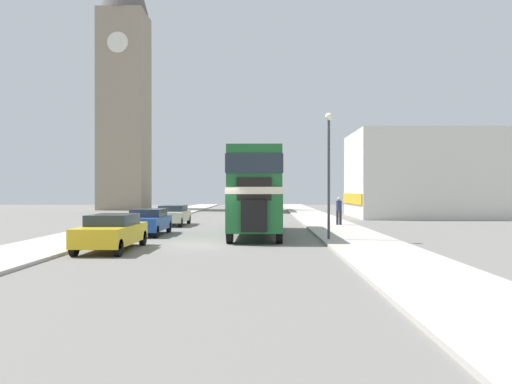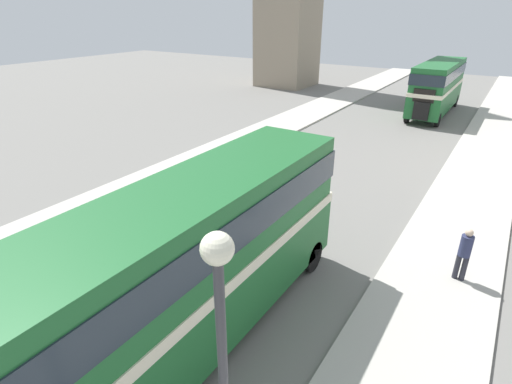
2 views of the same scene
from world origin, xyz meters
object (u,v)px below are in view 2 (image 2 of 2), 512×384
object	(u,v)px
double_decker_bus	(199,252)
bus_distant	(438,84)
car_parked_mid	(66,250)
street_lamp	(223,379)
pedestrian_walking	(465,251)
car_parked_far	(205,179)

from	to	relation	value
double_decker_bus	bus_distant	size ratio (longest dim) A/B	1.05
car_parked_mid	street_lamp	distance (m)	10.27
street_lamp	car_parked_mid	bearing A→B (deg)	160.21
double_decker_bus	pedestrian_walking	size ratio (longest dim) A/B	5.81
double_decker_bus	street_lamp	distance (m)	5.05
car_parked_far	pedestrian_walking	world-z (taller)	pedestrian_walking
double_decker_bus	street_lamp	xyz separation A→B (m)	(3.43, -3.45, 1.34)
pedestrian_walking	car_parked_far	bearing A→B (deg)	175.75
car_parked_far	car_parked_mid	bearing A→B (deg)	-89.99
double_decker_bus	car_parked_mid	size ratio (longest dim) A/B	2.49
car_parked_mid	double_decker_bus	bearing A→B (deg)	1.47
car_parked_mid	car_parked_far	size ratio (longest dim) A/B	0.96
bus_distant	pedestrian_walking	distance (m)	23.88
bus_distant	car_parked_mid	xyz separation A→B (m)	(-5.77, -29.58, -1.73)
bus_distant	car_parked_mid	distance (m)	30.19
bus_distant	pedestrian_walking	size ratio (longest dim) A/B	5.54
pedestrian_walking	street_lamp	size ratio (longest dim) A/B	0.31
car_parked_far	bus_distant	bearing A→B (deg)	75.56
double_decker_bus	car_parked_mid	xyz separation A→B (m)	(-5.74, -0.15, -1.88)
bus_distant	pedestrian_walking	xyz separation A→B (m)	(5.33, -23.24, -1.31)
double_decker_bus	bus_distant	distance (m)	29.44
double_decker_bus	car_parked_far	distance (m)	9.26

